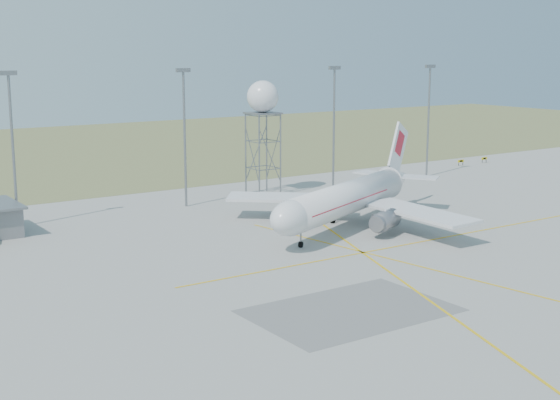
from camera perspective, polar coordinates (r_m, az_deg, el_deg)
grass_strip at (r=189.07m, az=-14.58°, el=3.55°), size 400.00×120.00×0.03m
mast_a at (r=107.09m, az=-19.00°, el=4.42°), size 2.20×0.50×20.50m
mast_b at (r=116.15m, az=-7.01°, el=5.39°), size 2.20×0.50×20.50m
mast_c at (r=131.30m, az=3.97°, el=6.08°), size 2.20×0.50×20.50m
mast_d at (r=145.89m, az=10.82°, el=6.39°), size 2.20×0.50×20.50m
taxi_sign_near at (r=162.42m, az=13.09°, el=2.77°), size 1.60×0.17×1.20m
taxi_sign_far at (r=167.60m, az=14.72°, el=2.94°), size 1.60×0.17×1.20m
airliner_main at (r=102.50m, az=4.98°, el=0.10°), size 35.79×33.35×12.79m
radar_tower at (r=125.28m, az=-1.26°, el=5.06°), size 5.07×5.07×18.36m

